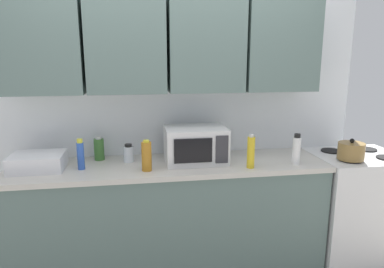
{
  "coord_description": "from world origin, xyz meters",
  "views": [
    {
      "loc": [
        -0.25,
        -2.95,
        1.73
      ],
      "look_at": [
        0.19,
        -0.25,
        1.12
      ],
      "focal_mm": 32.83,
      "sensor_mm": 36.0,
      "label": 1
    }
  ],
  "objects_px": {
    "bottle_amber_vinegar": "(147,156)",
    "bottle_yellow_mustard": "(251,152)",
    "bottle_white_jar": "(296,150)",
    "dish_rack": "(38,162)",
    "kettle": "(351,151)",
    "bottle_clear_tall": "(129,154)",
    "bottle_green_oil": "(99,149)",
    "microwave": "(195,145)",
    "stove_range": "(353,204)",
    "bottle_blue_cleaner": "(81,155)"
  },
  "relations": [
    {
      "from": "bottle_amber_vinegar",
      "to": "bottle_yellow_mustard",
      "type": "bearing_deg",
      "value": -4.35
    },
    {
      "from": "bottle_white_jar",
      "to": "dish_rack",
      "type": "bearing_deg",
      "value": 174.58
    },
    {
      "from": "kettle",
      "to": "bottle_clear_tall",
      "type": "xyz_separation_m",
      "value": [
        -1.78,
        0.26,
        -0.01
      ]
    },
    {
      "from": "bottle_green_oil",
      "to": "bottle_amber_vinegar",
      "type": "height_order",
      "value": "bottle_amber_vinegar"
    },
    {
      "from": "bottle_yellow_mustard",
      "to": "bottle_amber_vinegar",
      "type": "distance_m",
      "value": 0.78
    },
    {
      "from": "bottle_amber_vinegar",
      "to": "bottle_clear_tall",
      "type": "height_order",
      "value": "bottle_amber_vinegar"
    },
    {
      "from": "microwave",
      "to": "bottle_white_jar",
      "type": "relative_size",
      "value": 1.95
    },
    {
      "from": "kettle",
      "to": "microwave",
      "type": "bearing_deg",
      "value": 171.86
    },
    {
      "from": "dish_rack",
      "to": "bottle_amber_vinegar",
      "type": "xyz_separation_m",
      "value": [
        0.8,
        -0.15,
        0.05
      ]
    },
    {
      "from": "stove_range",
      "to": "dish_rack",
      "type": "xyz_separation_m",
      "value": [
        -2.61,
        0.02,
        0.51
      ]
    },
    {
      "from": "dish_rack",
      "to": "bottle_amber_vinegar",
      "type": "height_order",
      "value": "bottle_amber_vinegar"
    },
    {
      "from": "dish_rack",
      "to": "bottle_white_jar",
      "type": "height_order",
      "value": "bottle_white_jar"
    },
    {
      "from": "bottle_green_oil",
      "to": "bottle_blue_cleaner",
      "type": "relative_size",
      "value": 0.84
    },
    {
      "from": "bottle_yellow_mustard",
      "to": "bottle_green_oil",
      "type": "xyz_separation_m",
      "value": [
        -1.15,
        0.4,
        -0.03
      ]
    },
    {
      "from": "microwave",
      "to": "bottle_yellow_mustard",
      "type": "bearing_deg",
      "value": -30.81
    },
    {
      "from": "bottle_blue_cleaner",
      "to": "bottle_amber_vinegar",
      "type": "xyz_separation_m",
      "value": [
        0.48,
        -0.11,
        -0.0
      ]
    },
    {
      "from": "stove_range",
      "to": "bottle_clear_tall",
      "type": "height_order",
      "value": "bottle_clear_tall"
    },
    {
      "from": "kettle",
      "to": "bottle_blue_cleaner",
      "type": "distance_m",
      "value": 2.13
    },
    {
      "from": "stove_range",
      "to": "bottle_amber_vinegar",
      "type": "relative_size",
      "value": 3.93
    },
    {
      "from": "bottle_green_oil",
      "to": "bottle_white_jar",
      "type": "bearing_deg",
      "value": -13.75
    },
    {
      "from": "kettle",
      "to": "bottle_amber_vinegar",
      "type": "relative_size",
      "value": 0.89
    },
    {
      "from": "kettle",
      "to": "dish_rack",
      "type": "relative_size",
      "value": 0.55
    },
    {
      "from": "dish_rack",
      "to": "bottle_green_oil",
      "type": "distance_m",
      "value": 0.47
    },
    {
      "from": "microwave",
      "to": "bottle_white_jar",
      "type": "xyz_separation_m",
      "value": [
        0.76,
        -0.2,
        -0.02
      ]
    },
    {
      "from": "stove_range",
      "to": "bottle_clear_tall",
      "type": "distance_m",
      "value": 2.02
    },
    {
      "from": "kettle",
      "to": "bottle_clear_tall",
      "type": "bearing_deg",
      "value": 171.81
    },
    {
      "from": "bottle_white_jar",
      "to": "bottle_yellow_mustard",
      "type": "relative_size",
      "value": 0.94
    },
    {
      "from": "bottle_blue_cleaner",
      "to": "kettle",
      "type": "bearing_deg",
      "value": -3.14
    },
    {
      "from": "bottle_yellow_mustard",
      "to": "bottle_green_oil",
      "type": "bearing_deg",
      "value": 160.85
    },
    {
      "from": "microwave",
      "to": "bottle_white_jar",
      "type": "bearing_deg",
      "value": -14.96
    },
    {
      "from": "kettle",
      "to": "bottle_amber_vinegar",
      "type": "height_order",
      "value": "bottle_amber_vinegar"
    },
    {
      "from": "kettle",
      "to": "microwave",
      "type": "xyz_separation_m",
      "value": [
        -1.25,
        0.18,
        0.06
      ]
    },
    {
      "from": "stove_range",
      "to": "bottle_yellow_mustard",
      "type": "distance_m",
      "value": 1.19
    },
    {
      "from": "bottle_amber_vinegar",
      "to": "bottle_clear_tall",
      "type": "xyz_separation_m",
      "value": [
        -0.14,
        0.25,
        -0.04
      ]
    },
    {
      "from": "bottle_clear_tall",
      "to": "bottle_amber_vinegar",
      "type": "bearing_deg",
      "value": -61.16
    },
    {
      "from": "kettle",
      "to": "bottle_white_jar",
      "type": "relative_size",
      "value": 0.85
    },
    {
      "from": "dish_rack",
      "to": "bottle_yellow_mustard",
      "type": "xyz_separation_m",
      "value": [
        1.58,
        -0.21,
        0.06
      ]
    },
    {
      "from": "bottle_green_oil",
      "to": "bottle_amber_vinegar",
      "type": "relative_size",
      "value": 0.84
    },
    {
      "from": "stove_range",
      "to": "bottle_yellow_mustard",
      "type": "relative_size",
      "value": 3.5
    },
    {
      "from": "stove_range",
      "to": "bottle_amber_vinegar",
      "type": "height_order",
      "value": "bottle_amber_vinegar"
    },
    {
      "from": "microwave",
      "to": "bottle_clear_tall",
      "type": "bearing_deg",
      "value": 171.71
    },
    {
      "from": "dish_rack",
      "to": "bottle_yellow_mustard",
      "type": "distance_m",
      "value": 1.59
    },
    {
      "from": "stove_range",
      "to": "dish_rack",
      "type": "height_order",
      "value": "dish_rack"
    },
    {
      "from": "kettle",
      "to": "bottle_blue_cleaner",
      "type": "height_order",
      "value": "bottle_blue_cleaner"
    },
    {
      "from": "stove_range",
      "to": "kettle",
      "type": "distance_m",
      "value": 0.57
    },
    {
      "from": "kettle",
      "to": "stove_range",
      "type": "bearing_deg",
      "value": 39.47
    },
    {
      "from": "kettle",
      "to": "bottle_yellow_mustard",
      "type": "relative_size",
      "value": 0.8
    },
    {
      "from": "microwave",
      "to": "bottle_amber_vinegar",
      "type": "distance_m",
      "value": 0.43
    },
    {
      "from": "stove_range",
      "to": "bottle_clear_tall",
      "type": "relative_size",
      "value": 6.28
    },
    {
      "from": "bottle_green_oil",
      "to": "bottle_clear_tall",
      "type": "bearing_deg",
      "value": -21.5
    }
  ]
}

